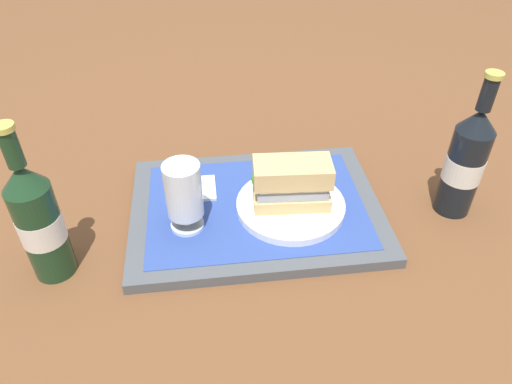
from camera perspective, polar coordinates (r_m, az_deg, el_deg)
The scene contains 9 objects.
ground_plane at distance 0.87m, azimuth 0.00°, elevation -2.55°, with size 3.00×3.00×0.00m, color brown.
tray at distance 0.87m, azimuth 0.00°, elevation -2.05°, with size 0.44×0.32×0.02m, color #4C5156.
placemat at distance 0.86m, azimuth 0.00°, elevation -1.52°, with size 0.38×0.27×0.00m, color #2D4793.
plate at distance 0.85m, azimuth 4.09°, elevation -1.60°, with size 0.19×0.19×0.01m, color white.
sandwich at distance 0.82m, azimuth 4.01°, elevation 1.06°, with size 0.14×0.07×0.08m.
beer_glass at distance 0.78m, azimuth -8.51°, elevation -0.09°, with size 0.06×0.06×0.12m.
napkin_folded at distance 0.90m, azimuth -7.65°, elevation 0.32°, with size 0.09×0.07×0.01m, color white.
beer_bottle at distance 0.77m, azimuth -24.21°, elevation -3.08°, with size 0.07×0.07×0.27m.
second_bottle at distance 0.89m, azimuth 23.45°, elevation 3.34°, with size 0.07×0.07×0.27m.
Camera 1 is at (0.08, 0.65, 0.58)m, focal length 33.97 mm.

